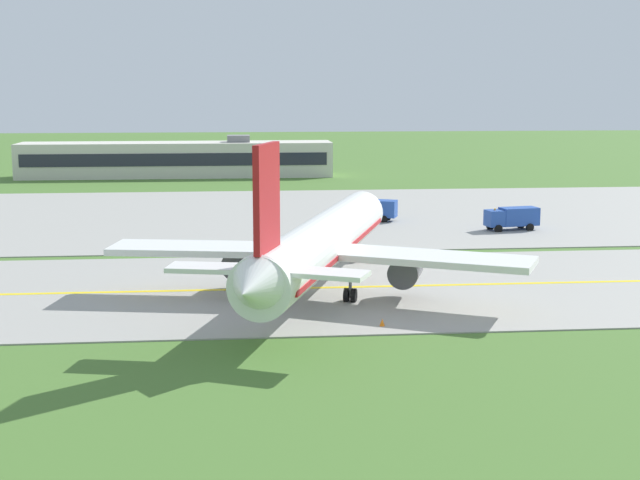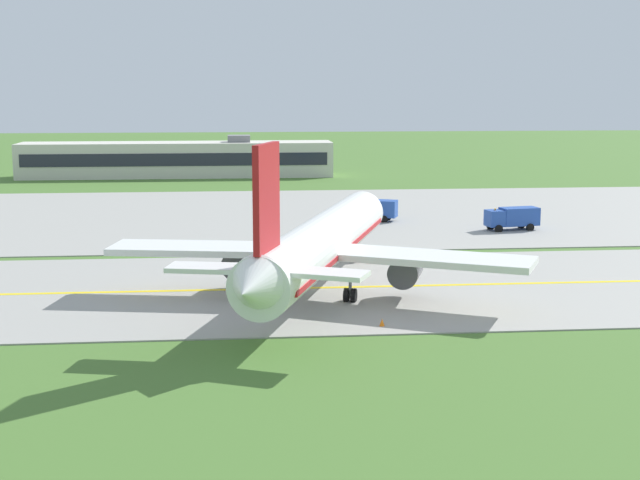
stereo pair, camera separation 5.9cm
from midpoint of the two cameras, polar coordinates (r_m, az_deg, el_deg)
name	(u,v)px [view 2 (the right image)]	position (r m, az deg, el deg)	size (l,w,h in m)	color
ground_plane	(252,290)	(71.80, -4.30, -3.21)	(500.00, 500.00, 0.00)	#47702D
taxiway_strip	(252,290)	(71.79, -4.30, -3.17)	(240.00, 28.00, 0.10)	#9E9B93
apron_pad	(325,214)	(113.67, 0.32, 1.65)	(140.00, 52.00, 0.10)	#9E9B93
taxiway_centreline	(252,289)	(71.78, -4.30, -3.12)	(220.00, 0.60, 0.01)	yellow
airplane_lead	(321,244)	(68.79, 0.09, -0.24)	(31.72, 38.60, 12.70)	white
service_truck_baggage	(372,209)	(107.96, 3.35, 2.00)	(6.34, 4.09, 2.60)	#264CA5
service_truck_fuel	(512,217)	(103.07, 12.13, 1.42)	(6.27, 3.15, 2.60)	#264CA5
terminal_building	(178,159)	(163.43, -9.02, 5.08)	(55.38, 8.92, 7.35)	beige
traffic_cone_near_edge	(421,254)	(86.09, 6.47, -0.87)	(0.44, 0.44, 0.60)	orange
traffic_cone_mid_edge	(382,323)	(60.88, 3.99, -5.28)	(0.44, 0.44, 0.60)	orange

